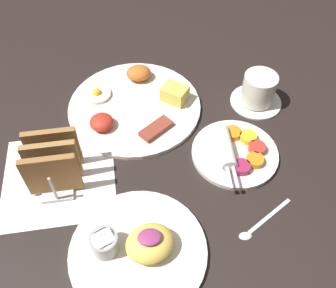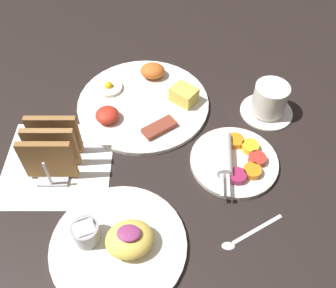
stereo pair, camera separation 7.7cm
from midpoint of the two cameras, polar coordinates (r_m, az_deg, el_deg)
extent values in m
plane|color=black|center=(0.76, -5.03, -4.79)|extent=(3.00, 3.00, 0.00)
cube|color=white|center=(0.79, -18.95, -5.02)|extent=(0.22, 0.22, 0.00)
cylinder|color=silver|center=(0.88, -7.61, 5.55)|extent=(0.31, 0.31, 0.01)
cube|color=#E5C64C|center=(0.87, -1.52, 7.54)|extent=(0.07, 0.07, 0.04)
ellipsoid|color=#C66023|center=(0.94, -6.66, 10.60)|extent=(0.06, 0.05, 0.03)
cylinder|color=#F4EACC|center=(0.91, -13.13, 7.24)|extent=(0.06, 0.06, 0.01)
sphere|color=yellow|center=(0.91, -13.20, 7.52)|extent=(0.02, 0.02, 0.02)
ellipsoid|color=red|center=(0.83, -12.71, 3.12)|extent=(0.05, 0.05, 0.03)
cube|color=brown|center=(0.81, -4.51, 2.18)|extent=(0.08, 0.07, 0.01)
cylinder|color=silver|center=(0.79, 7.42, -1.56)|extent=(0.18, 0.18, 0.01)
cylinder|color=#99234C|center=(0.75, 8.32, -3.68)|extent=(0.04, 0.04, 0.01)
cylinder|color=orange|center=(0.77, 10.32, -2.65)|extent=(0.04, 0.04, 0.01)
cylinder|color=red|center=(0.79, 10.74, -0.80)|extent=(0.04, 0.04, 0.01)
cylinder|color=gold|center=(0.81, 9.46, 0.85)|extent=(0.04, 0.04, 0.01)
cylinder|color=orange|center=(0.81, 7.20, 1.49)|extent=(0.04, 0.04, 0.01)
cylinder|color=white|center=(0.77, 5.92, -0.72)|extent=(0.04, 0.10, 0.03)
cube|color=silver|center=(0.73, 7.27, -5.28)|extent=(0.01, 0.05, 0.00)
cube|color=silver|center=(0.72, 6.33, -5.35)|extent=(0.01, 0.05, 0.00)
cylinder|color=silver|center=(0.68, -7.94, -16.11)|extent=(0.24, 0.24, 0.01)
ellipsoid|color=#EAC651|center=(0.65, -6.24, -15.04)|extent=(0.10, 0.09, 0.04)
ellipsoid|color=#8C3366|center=(0.63, -6.42, -14.18)|extent=(0.04, 0.03, 0.01)
cylinder|color=#99999E|center=(0.67, -13.02, -14.73)|extent=(0.05, 0.05, 0.04)
cylinder|color=white|center=(0.65, -13.27, -14.14)|extent=(0.04, 0.04, 0.01)
cube|color=#B7B7BC|center=(0.79, -19.04, -4.84)|extent=(0.06, 0.12, 0.01)
cube|color=olive|center=(0.73, -20.20, -4.59)|extent=(0.10, 0.01, 0.10)
cube|color=#9C6E40|center=(0.75, -20.02, -2.61)|extent=(0.10, 0.01, 0.10)
cube|color=olive|center=(0.77, -19.85, -0.72)|extent=(0.10, 0.01, 0.10)
cylinder|color=#B7B7BC|center=(0.73, -20.02, -6.64)|extent=(0.01, 0.01, 0.07)
cylinder|color=#B7B7BC|center=(0.79, -19.47, -0.15)|extent=(0.01, 0.01, 0.07)
cylinder|color=silver|center=(0.91, 10.89, 6.34)|extent=(0.12, 0.12, 0.01)
cylinder|color=silver|center=(0.88, 11.26, 8.16)|extent=(0.08, 0.08, 0.07)
cylinder|color=#381E0F|center=(0.86, 11.57, 9.63)|extent=(0.06, 0.06, 0.01)
cube|color=silver|center=(0.72, 12.34, -10.76)|extent=(0.10, 0.06, 0.00)
ellipsoid|color=silver|center=(0.69, 8.59, -13.77)|extent=(0.02, 0.02, 0.01)
camera|label=1|loc=(0.04, -92.87, -3.48)|focal=40.00mm
camera|label=2|loc=(0.04, 87.13, 3.48)|focal=40.00mm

